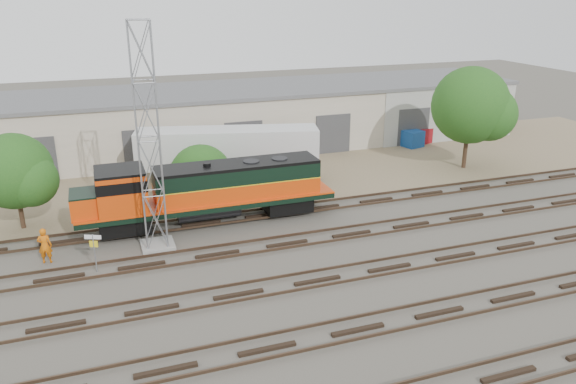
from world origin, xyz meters
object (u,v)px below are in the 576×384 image
object	(u,v)px
locomotive	(204,191)
semi_trailer	(232,149)
signal_tower	(149,144)
worker	(45,246)

from	to	relation	value
locomotive	semi_trailer	distance (m)	8.03
signal_tower	worker	xyz separation A→B (m)	(-5.74, -0.03, -4.96)
locomotive	worker	bearing A→B (deg)	-165.29
signal_tower	worker	bearing A→B (deg)	-179.70
worker	semi_trailer	size ratio (longest dim) A/B	0.15
worker	signal_tower	bearing A→B (deg)	-171.06
semi_trailer	signal_tower	bearing A→B (deg)	-111.37
locomotive	semi_trailer	bearing A→B (deg)	63.57
worker	semi_trailer	world-z (taller)	semi_trailer
worker	locomotive	bearing A→B (deg)	-156.65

